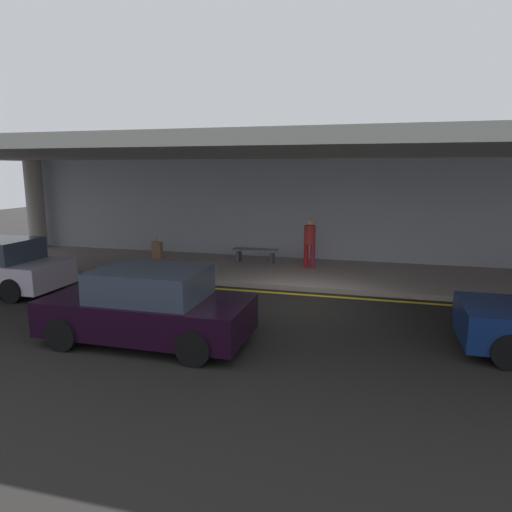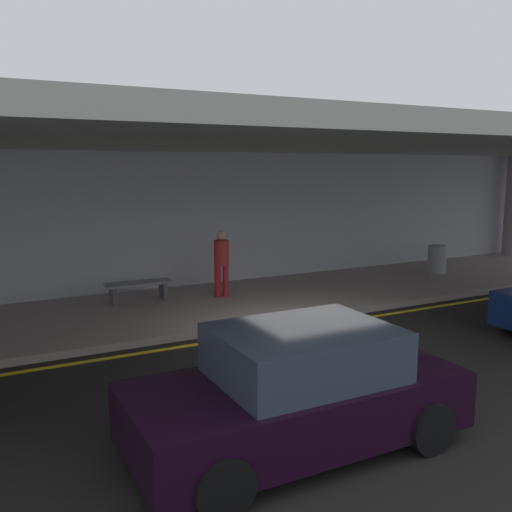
{
  "view_description": "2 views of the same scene",
  "coord_description": "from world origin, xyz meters",
  "px_view_note": "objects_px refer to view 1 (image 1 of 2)",
  "views": [
    {
      "loc": [
        1.92,
        -11.47,
        3.4
      ],
      "look_at": [
        -1.58,
        1.43,
        0.88
      ],
      "focal_mm": 32.1,
      "sensor_mm": 36.0,
      "label": 1
    },
    {
      "loc": [
        -5.8,
        -8.95,
        3.4
      ],
      "look_at": [
        0.05,
        2.3,
        1.34
      ],
      "focal_mm": 38.64,
      "sensor_mm": 36.0,
      "label": 2
    }
  ],
  "objects_px": {
    "traveler_with_luggage": "(310,240)",
    "bench_metal": "(255,253)",
    "car_black": "(148,307)",
    "suitcase_upright_primary": "(157,250)",
    "support_column_far_left": "(36,204)"
  },
  "relations": [
    {
      "from": "car_black",
      "to": "suitcase_upright_primary",
      "type": "distance_m",
      "value": 8.16
    },
    {
      "from": "traveler_with_luggage",
      "to": "suitcase_upright_primary",
      "type": "distance_m",
      "value": 5.77
    },
    {
      "from": "suitcase_upright_primary",
      "to": "traveler_with_luggage",
      "type": "bearing_deg",
      "value": -13.78
    },
    {
      "from": "suitcase_upright_primary",
      "to": "bench_metal",
      "type": "relative_size",
      "value": 0.56
    },
    {
      "from": "traveler_with_luggage",
      "to": "bench_metal",
      "type": "distance_m",
      "value": 2.15
    },
    {
      "from": "support_column_far_left",
      "to": "car_black",
      "type": "bearing_deg",
      "value": -40.81
    },
    {
      "from": "suitcase_upright_primary",
      "to": "bench_metal",
      "type": "bearing_deg",
      "value": -7.81
    },
    {
      "from": "car_black",
      "to": "traveler_with_luggage",
      "type": "bearing_deg",
      "value": -105.16
    },
    {
      "from": "support_column_far_left",
      "to": "traveler_with_luggage",
      "type": "bearing_deg",
      "value": -5.59
    },
    {
      "from": "car_black",
      "to": "suitcase_upright_primary",
      "type": "relative_size",
      "value": 4.56
    },
    {
      "from": "support_column_far_left",
      "to": "traveler_with_luggage",
      "type": "xyz_separation_m",
      "value": [
        11.71,
        -1.15,
        -0.86
      ]
    },
    {
      "from": "support_column_far_left",
      "to": "bench_metal",
      "type": "distance_m",
      "value": 9.84
    },
    {
      "from": "suitcase_upright_primary",
      "to": "bench_metal",
      "type": "xyz_separation_m",
      "value": [
        3.72,
        0.25,
        0.04
      ]
    },
    {
      "from": "bench_metal",
      "to": "traveler_with_luggage",
      "type": "bearing_deg",
      "value": -13.05
    },
    {
      "from": "traveler_with_luggage",
      "to": "support_column_far_left",
      "type": "bearing_deg",
      "value": -4.5
    }
  ]
}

